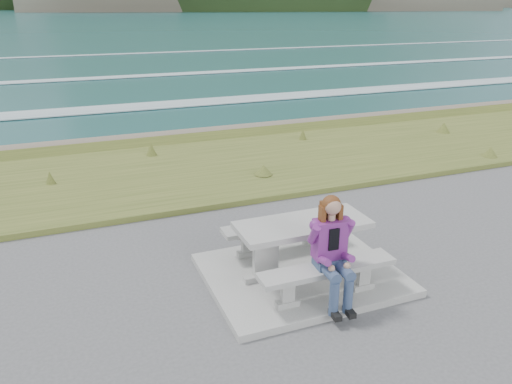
{
  "coord_description": "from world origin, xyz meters",
  "views": [
    {
      "loc": [
        -2.82,
        -5.43,
        3.61
      ],
      "look_at": [
        -0.2,
        1.2,
        0.88
      ],
      "focal_mm": 35.0,
      "sensor_mm": 36.0,
      "label": 1
    }
  ],
  "objects_px": {
    "bench_landward": "(327,273)",
    "bench_seaward": "(281,228)",
    "picnic_table": "(303,233)",
    "seated_woman": "(334,267)"
  },
  "relations": [
    {
      "from": "picnic_table",
      "to": "bench_landward",
      "type": "height_order",
      "value": "picnic_table"
    },
    {
      "from": "bench_landward",
      "to": "seated_woman",
      "type": "distance_m",
      "value": 0.21
    },
    {
      "from": "bench_landward",
      "to": "seated_woman",
      "type": "bearing_deg",
      "value": -87.99
    },
    {
      "from": "picnic_table",
      "to": "seated_woman",
      "type": "relative_size",
      "value": 1.31
    },
    {
      "from": "picnic_table",
      "to": "seated_woman",
      "type": "xyz_separation_m",
      "value": [
        0.0,
        -0.83,
        -0.08
      ]
    },
    {
      "from": "bench_landward",
      "to": "bench_seaward",
      "type": "xyz_separation_m",
      "value": [
        0.0,
        1.4,
        0.0
      ]
    },
    {
      "from": "bench_landward",
      "to": "bench_seaward",
      "type": "height_order",
      "value": "same"
    },
    {
      "from": "picnic_table",
      "to": "bench_seaward",
      "type": "distance_m",
      "value": 0.74
    },
    {
      "from": "bench_seaward",
      "to": "picnic_table",
      "type": "bearing_deg",
      "value": -90.0
    },
    {
      "from": "bench_seaward",
      "to": "seated_woman",
      "type": "bearing_deg",
      "value": -89.83
    }
  ]
}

